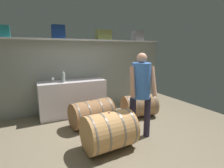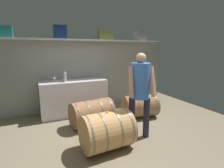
{
  "view_description": "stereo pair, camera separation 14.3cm",
  "coord_description": "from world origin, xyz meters",
  "views": [
    {
      "loc": [
        -1.43,
        -2.62,
        1.73
      ],
      "look_at": [
        0.25,
        0.77,
        0.97
      ],
      "focal_mm": 28.06,
      "sensor_mm": 36.0,
      "label": 1
    },
    {
      "loc": [
        -1.3,
        -2.68,
        1.73
      ],
      "look_at": [
        0.25,
        0.77,
        0.97
      ],
      "focal_mm": 28.06,
      "sensor_mm": 36.0,
      "label": 2
    }
  ],
  "objects": [
    {
      "name": "toolcase_olive",
      "position": [
        0.64,
        2.08,
        2.13
      ],
      "size": [
        0.43,
        0.29,
        0.28
      ],
      "primitive_type": "cube",
      "rotation": [
        0.0,
        0.0,
        -0.06
      ],
      "color": "olive",
      "rests_on": "high_shelf_board"
    },
    {
      "name": "wine_barrel_flank",
      "position": [
        1.14,
        0.96,
        0.29
      ],
      "size": [
        0.92,
        0.68,
        0.58
      ],
      "rotation": [
        0.0,
        0.0,
        -0.15
      ],
      "color": "#9D7048",
      "rests_on": "ground"
    },
    {
      "name": "wine_barrel_far",
      "position": [
        -0.22,
        -0.06,
        0.33
      ],
      "size": [
        0.9,
        0.71,
        0.67
      ],
      "rotation": [
        0.0,
        0.0,
        0.06
      ],
      "color": "tan",
      "rests_on": "ground"
    },
    {
      "name": "toolcase_teal",
      "position": [
        -1.84,
        2.08,
        2.12
      ],
      "size": [
        0.33,
        0.25,
        0.26
      ],
      "primitive_type": "cube",
      "rotation": [
        0.0,
        0.0,
        0.02
      ],
      "color": "#1D7D7F",
      "rests_on": "high_shelf_board"
    },
    {
      "name": "high_shelf_board",
      "position": [
        0.0,
        2.08,
        1.97
      ],
      "size": [
        4.87,
        0.4,
        0.03
      ],
      "primitive_type": "cube",
      "color": "white",
      "rests_on": "back_wall_panel"
    },
    {
      "name": "wine_barrel_near",
      "position": [
        -0.16,
        0.98,
        0.3
      ],
      "size": [
        1.01,
        0.7,
        0.6
      ],
      "rotation": [
        0.0,
        0.0,
        0.13
      ],
      "color": "#9B6B44",
      "rests_on": "ground"
    },
    {
      "name": "ground_plane",
      "position": [
        0.0,
        0.56,
        -0.01
      ],
      "size": [
        6.49,
        7.67,
        0.02
      ],
      "primitive_type": "cube",
      "color": "#80735A"
    },
    {
      "name": "wine_glass",
      "position": [
        -0.84,
        1.85,
        1.01
      ],
      "size": [
        0.07,
        0.07,
        0.14
      ],
      "color": "white",
      "rests_on": "work_cabinet"
    },
    {
      "name": "work_cabinet",
      "position": [
        -0.37,
        1.88,
        0.46
      ],
      "size": [
        1.72,
        0.6,
        0.92
      ],
      "primitive_type": "cube",
      "color": "white",
      "rests_on": "ground"
    },
    {
      "name": "winemaker_pouring",
      "position": [
        0.51,
        0.04,
        1.02
      ],
      "size": [
        0.53,
        0.47,
        1.67
      ],
      "rotation": [
        0.0,
        0.0,
        2.86
      ],
      "color": "#2C273E",
      "rests_on": "ground"
    },
    {
      "name": "toolcase_grey",
      "position": [
        1.8,
        2.08,
        2.14
      ],
      "size": [
        0.32,
        0.26,
        0.3
      ],
      "primitive_type": "cube",
      "rotation": [
        0.0,
        0.0,
        0.03
      ],
      "color": "gray",
      "rests_on": "high_shelf_board"
    },
    {
      "name": "back_wall_panel",
      "position": [
        0.0,
        2.23,
        0.98
      ],
      "size": [
        5.29,
        0.1,
        1.96
      ],
      "primitive_type": "cube",
      "color": "gray",
      "rests_on": "ground"
    },
    {
      "name": "wine_bottle_clear",
      "position": [
        -0.6,
        1.77,
        1.05
      ],
      "size": [
        0.07,
        0.07,
        0.3
      ],
      "color": "#B2C0BD",
      "rests_on": "work_cabinet"
    },
    {
      "name": "toolcase_navy",
      "position": [
        -0.61,
        2.08,
        2.16
      ],
      "size": [
        0.31,
        0.24,
        0.34
      ],
      "primitive_type": "cube",
      "rotation": [
        0.0,
        0.0,
        -0.01
      ],
      "color": "navy",
      "rests_on": "high_shelf_board"
    }
  ]
}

